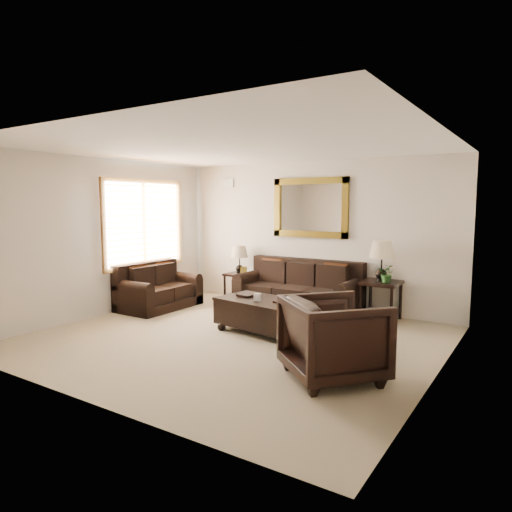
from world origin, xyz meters
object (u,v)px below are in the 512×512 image
Objects in this scene: end_table_left at (240,265)px; end_table_right at (381,269)px; loveseat at (157,291)px; coffee_table at (264,312)px; armchair at (334,334)px; sofa at (299,292)px.

end_table_left is 2.88m from end_table_right.
loveseat is at bearing -160.65° from end_table_right.
end_table_right is (2.87, -0.05, 0.15)m from end_table_left.
armchair reaches higher than coffee_table.
sofa reaches higher than coffee_table.
coffee_table is (0.22, -1.54, -0.02)m from sofa.
loveseat is 1.12× the size of end_table_right.
end_table_right is at bearing 3.79° from sofa.
loveseat is (-2.32, -1.23, -0.02)m from sofa.
end_table_left is 1.10× the size of armchair.
coffee_table is (2.54, -0.31, 0.00)m from loveseat.
loveseat is 2.56m from coffee_table.
sofa is 2.22× the size of armchair.
coffee_table is at bearing -127.21° from end_table_right.
end_table_right reaches higher than loveseat.
end_table_right reaches higher than end_table_left.
sofa is 1.50× the size of loveseat.
sofa is 1.56m from end_table_right.
sofa is at bearing -176.21° from end_table_right.
armchair reaches higher than loveseat.
end_table_right is at bearing 61.39° from coffee_table.
armchair is at bearing -109.48° from loveseat.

